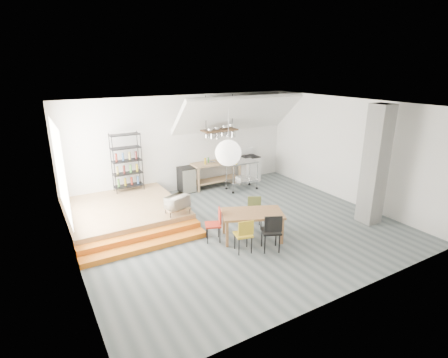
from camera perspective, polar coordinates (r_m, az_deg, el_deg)
floor at (r=9.43m, az=2.29°, el=-7.74°), size 8.00×8.00×0.00m
wall_back at (r=11.86m, az=-6.72°, el=5.73°), size 8.00×0.04×3.20m
wall_left at (r=7.60m, az=-24.00°, el=-2.76°), size 0.04×7.00×3.20m
wall_right at (r=11.45m, az=19.63°, el=4.36°), size 0.04×7.00×3.20m
ceiling at (r=8.54m, az=2.56°, el=11.98°), size 8.00×7.00×0.02m
slope_ceiling at (r=12.01m, az=2.31°, el=10.59°), size 4.40×1.44×1.32m
window_pane at (r=8.97m, az=-25.21°, el=1.45°), size 0.02×2.50×2.20m
platform at (r=10.16m, az=-16.02°, el=-5.27°), size 3.00×3.00×0.40m
step_lower at (r=8.51m, az=-12.53°, el=-10.70°), size 3.00×0.35×0.13m
step_upper at (r=8.78m, az=-13.28°, el=-9.33°), size 3.00×0.35×0.27m
concrete_column at (r=10.01m, az=23.44°, el=2.07°), size 0.50×0.50×3.20m
kitchen_counter at (r=12.27m, az=-1.19°, el=1.56°), size 1.80×0.60×0.91m
stove at (r=13.02m, az=4.20°, el=1.83°), size 0.60×0.60×1.18m
pot_rack at (r=11.78m, az=-0.58°, el=7.63°), size 1.20×0.50×1.43m
wire_shelving at (r=11.02m, az=-15.60°, el=2.79°), size 0.88×0.38×1.80m
microwave_shelf at (r=9.23m, az=-7.58°, el=-4.77°), size 0.60×0.40×0.16m
paper_lantern at (r=7.98m, az=0.70°, el=4.27°), size 0.60×0.60×0.60m
dining_table at (r=8.58m, az=4.66°, el=-5.92°), size 1.68×1.35×0.70m
chair_mustard at (r=7.99m, az=3.33°, el=-8.80°), size 0.46×0.46×0.83m
chair_black at (r=8.08m, az=7.81°, el=-8.17°), size 0.56×0.56×0.92m
chair_olive at (r=9.26m, az=5.02°, el=-4.98°), size 0.51×0.51×0.82m
chair_red at (r=8.52m, az=-1.36°, el=-7.03°), size 0.49×0.49×0.82m
rolling_cart at (r=11.96m, az=2.92°, el=1.24°), size 1.05×0.63×1.01m
mini_fridge at (r=11.88m, az=-6.15°, el=-0.09°), size 0.50×0.50×0.85m
microwave at (r=9.16m, az=-7.63°, el=-3.72°), size 0.70×0.60×0.33m
bowl at (r=12.05m, az=-1.93°, el=2.78°), size 0.26×0.26×0.05m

